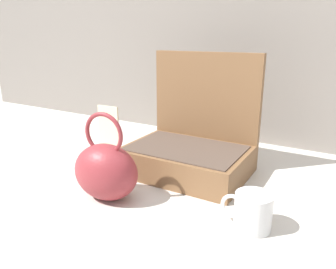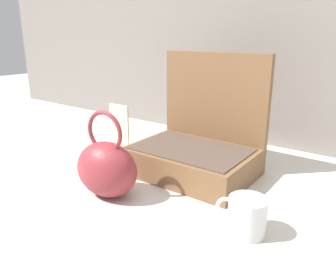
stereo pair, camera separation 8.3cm
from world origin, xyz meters
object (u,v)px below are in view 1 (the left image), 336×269
at_px(teal_pouch_handbag, 106,170).
at_px(open_suitcase, 192,145).
at_px(coffee_mug, 252,211).
at_px(info_card_left, 109,130).

bearing_deg(teal_pouch_handbag, open_suitcase, 68.82).
bearing_deg(coffee_mug, open_suitcase, 138.99).
xyz_separation_m(teal_pouch_handbag, coffee_mug, (0.37, 0.05, -0.04)).
bearing_deg(teal_pouch_handbag, coffee_mug, 8.26).
bearing_deg(open_suitcase, teal_pouch_handbag, -111.18).
bearing_deg(teal_pouch_handbag, info_card_left, 128.75).
bearing_deg(info_card_left, coffee_mug, -21.58).
height_order(coffee_mug, info_card_left, info_card_left).
distance_m(teal_pouch_handbag, info_card_left, 0.35).
relative_size(coffee_mug, info_card_left, 0.67).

